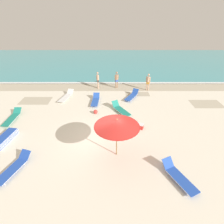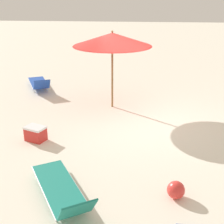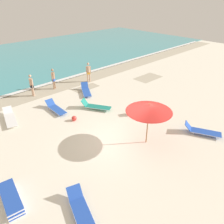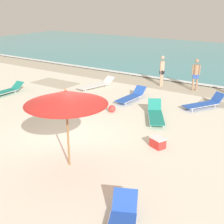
% 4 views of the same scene
% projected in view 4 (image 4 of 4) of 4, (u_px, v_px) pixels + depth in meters
% --- Properties ---
extents(ground_plane, '(60.00, 60.00, 0.16)m').
position_uv_depth(ground_plane, '(70.00, 147.00, 10.86)').
color(ground_plane, silver).
extents(beach_umbrella, '(2.42, 2.42, 2.43)m').
position_uv_depth(beach_umbrella, '(66.00, 98.00, 8.82)').
color(beach_umbrella, olive).
rests_on(beach_umbrella, ground_plane).
extents(sun_lounger_beside_umbrella, '(1.14, 2.41, 0.52)m').
position_uv_depth(sun_lounger_beside_umbrella, '(96.00, 85.00, 17.74)').
color(sun_lounger_beside_umbrella, white).
rests_on(sun_lounger_beside_umbrella, ground_plane).
extents(sun_lounger_near_water_left, '(0.64, 2.24, 0.51)m').
position_uv_depth(sun_lounger_near_water_left, '(5.00, 91.00, 16.48)').
color(sun_lounger_near_water_left, '#1E8475').
rests_on(sun_lounger_near_water_left, ground_plane).
extents(sun_lounger_near_water_right, '(1.55, 2.10, 0.61)m').
position_uv_depth(sun_lounger_near_water_right, '(204.00, 103.00, 14.52)').
color(sun_lounger_near_water_right, blue).
rests_on(sun_lounger_near_water_right, ground_plane).
extents(sun_lounger_mid_beach_pair_a, '(0.69, 2.08, 0.55)m').
position_uv_depth(sun_lounger_mid_beach_pair_a, '(131.00, 96.00, 15.56)').
color(sun_lounger_mid_beach_pair_a, blue).
rests_on(sun_lounger_mid_beach_pair_a, ground_plane).
extents(sun_lounger_mid_beach_pair_b, '(1.59, 2.11, 0.63)m').
position_uv_depth(sun_lounger_mid_beach_pair_b, '(156.00, 115.00, 13.08)').
color(sun_lounger_mid_beach_pair_b, '#1E8475').
rests_on(sun_lounger_mid_beach_pair_b, ground_plane).
extents(beachgoer_wading_adult, '(0.41, 0.30, 1.76)m').
position_uv_depth(beachgoer_wading_adult, '(196.00, 73.00, 16.99)').
color(beachgoer_wading_adult, '#A37A5B').
rests_on(beachgoer_wading_adult, ground_plane).
extents(beachgoer_shoreline_child, '(0.27, 0.45, 1.76)m').
position_uv_depth(beachgoer_shoreline_child, '(162.00, 69.00, 17.96)').
color(beachgoer_shoreline_child, tan).
rests_on(beachgoer_shoreline_child, ground_plane).
extents(beach_ball, '(0.33, 0.33, 0.33)m').
position_uv_depth(beach_ball, '(112.00, 109.00, 13.95)').
color(beach_ball, red).
rests_on(beach_ball, ground_plane).
extents(cooler_box, '(0.60, 0.52, 0.37)m').
position_uv_depth(cooler_box, '(158.00, 142.00, 10.61)').
color(cooler_box, red).
rests_on(cooler_box, ground_plane).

